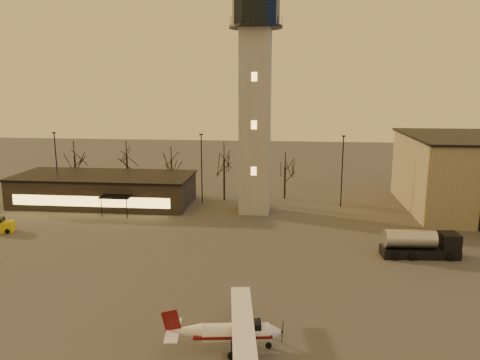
% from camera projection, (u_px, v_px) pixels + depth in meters
% --- Properties ---
extents(ground, '(220.00, 220.00, 0.00)m').
position_uv_depth(ground, '(225.00, 319.00, 34.70)').
color(ground, '#3C3A38').
rests_on(ground, ground).
extents(control_tower, '(6.80, 6.80, 32.60)m').
position_uv_depth(control_tower, '(255.00, 90.00, 60.60)').
color(control_tower, gray).
rests_on(control_tower, ground).
extents(terminal, '(25.40, 12.20, 4.30)m').
position_uv_depth(terminal, '(104.00, 189.00, 67.64)').
color(terminal, black).
rests_on(terminal, ground).
extents(light_poles, '(58.50, 12.25, 10.14)m').
position_uv_depth(light_poles, '(259.00, 171.00, 63.75)').
color(light_poles, black).
rests_on(light_poles, ground).
extents(tree_row, '(37.20, 9.20, 8.80)m').
position_uv_depth(tree_row, '(172.00, 157.00, 73.02)').
color(tree_row, black).
rests_on(tree_row, ground).
extents(cessna_front, '(8.35, 10.53, 2.89)m').
position_uv_depth(cessna_front, '(237.00, 335.00, 30.66)').
color(cessna_front, white).
rests_on(cessna_front, ground).
extents(fuel_truck, '(7.72, 2.91, 2.82)m').
position_uv_depth(fuel_truck, '(420.00, 246.00, 47.06)').
color(fuel_truck, black).
rests_on(fuel_truck, ground).
extents(service_cart, '(2.95, 2.20, 1.71)m').
position_uv_depth(service_cart, '(1.00, 227.00, 55.05)').
color(service_cart, gold).
rests_on(service_cart, ground).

